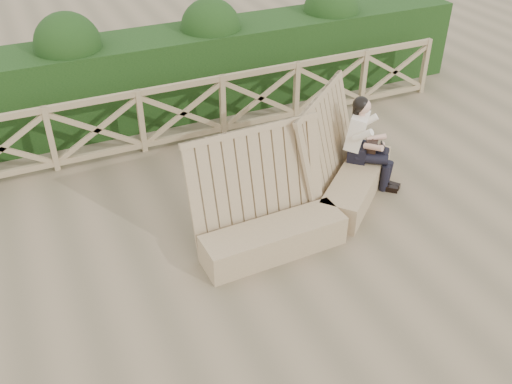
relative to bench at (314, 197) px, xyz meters
name	(u,v)px	position (x,y,z in m)	size (l,w,h in m)	color
ground	(274,266)	(-0.92, -0.65, -0.39)	(60.00, 60.00, 0.00)	brown
bench	(314,197)	(0.00, 0.00, 0.00)	(3.50, 1.93, 1.55)	#8A6F4F
woman	(365,140)	(1.13, 0.53, 0.36)	(0.83, 0.85, 1.42)	black
guardrail	(183,113)	(-0.92, 2.85, 0.17)	(10.10, 0.09, 1.10)	olive
hedge	(161,76)	(-0.92, 4.05, 0.36)	(12.00, 1.20, 1.50)	black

